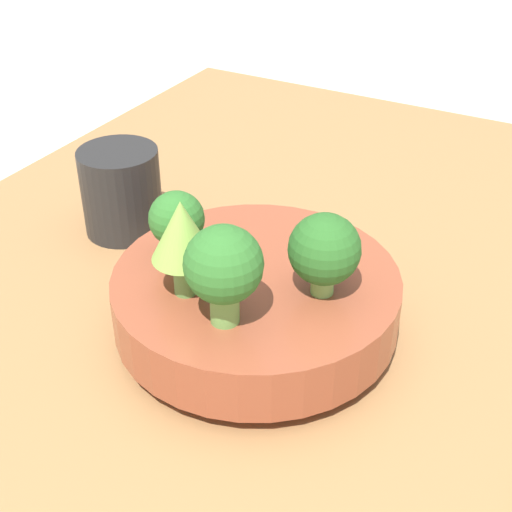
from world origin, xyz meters
TOP-DOWN VIEW (x-y plane):
  - ground_plane at (0.00, 0.00)m, footprint 6.00×6.00m
  - table at (0.00, 0.00)m, footprint 1.18×0.88m
  - bowl at (-0.01, 0.02)m, footprint 0.25×0.25m
  - broccoli_floret_left at (-0.08, 0.01)m, footprint 0.06×0.06m
  - romanesco_piece_far at (-0.06, 0.06)m, footprint 0.05×0.05m
  - broccoli_floret_back at (-0.02, 0.09)m, footprint 0.05×0.05m
  - broccoli_floret_front at (-0.01, -0.04)m, footprint 0.06×0.06m
  - cup at (0.08, 0.23)m, footprint 0.09×0.09m

SIDE VIEW (x-z plane):
  - ground_plane at x=0.00m, z-range 0.00..0.00m
  - table at x=0.00m, z-range 0.00..0.05m
  - bowl at x=-0.01m, z-range 0.05..0.12m
  - cup at x=0.08m, z-range 0.05..0.14m
  - broccoli_floret_back at x=-0.02m, z-range 0.11..0.18m
  - broccoli_floret_front at x=-0.01m, z-range 0.12..0.19m
  - broccoli_floret_left at x=-0.08m, z-range 0.12..0.20m
  - romanesco_piece_far at x=-0.06m, z-range 0.12..0.21m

